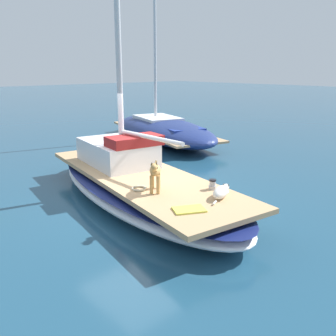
{
  "coord_description": "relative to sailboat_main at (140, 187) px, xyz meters",
  "views": [
    {
      "loc": [
        -5.1,
        -6.5,
        3.09
      ],
      "look_at": [
        0.0,
        -1.0,
        1.01
      ],
      "focal_mm": 38.5,
      "sensor_mm": 36.0,
      "label": 1
    }
  ],
  "objects": [
    {
      "name": "cabin_house",
      "position": [
        0.19,
        1.1,
        0.67
      ],
      "size": [
        1.74,
        2.42,
        0.84
      ],
      "color": "silver",
      "rests_on": "sailboat_main"
    },
    {
      "name": "dog_tan",
      "position": [
        -0.56,
        -1.22,
        0.75
      ],
      "size": [
        0.71,
        0.74,
        0.7
      ],
      "color": "tan",
      "rests_on": "sailboat_main"
    },
    {
      "name": "moored_boat_starboard_side",
      "position": [
        5.35,
        5.09,
        0.19
      ],
      "size": [
        4.75,
        7.95,
        6.48
      ],
      "color": "navy",
      "rests_on": "ground"
    },
    {
      "name": "deck_towel",
      "position": [
        -0.78,
        -2.39,
        0.34
      ],
      "size": [
        0.66,
        0.58,
        0.03
      ],
      "primitive_type": "cube",
      "rotation": [
        0.0,
        0.0,
        -0.49
      ],
      "color": "#D8D14C",
      "rests_on": "sailboat_main"
    },
    {
      "name": "coiled_rope",
      "position": [
        -0.72,
        -0.89,
        0.35
      ],
      "size": [
        0.32,
        0.32,
        0.04
      ],
      "primitive_type": "torus",
      "color": "beige",
      "rests_on": "sailboat_main"
    },
    {
      "name": "ground_plane",
      "position": [
        0.0,
        0.0,
        -0.34
      ],
      "size": [
        120.0,
        120.0,
        0.0
      ],
      "primitive_type": "plane",
      "color": "navy"
    },
    {
      "name": "deck_winch",
      "position": [
        0.42,
        -1.91,
        0.42
      ],
      "size": [
        0.16,
        0.16,
        0.21
      ],
      "color": "#B7B7BC",
      "rests_on": "sailboat_main"
    },
    {
      "name": "dog_white",
      "position": [
        0.18,
        -2.34,
        0.43
      ],
      "size": [
        0.91,
        0.48,
        0.22
      ],
      "color": "silver",
      "rests_on": "sailboat_main"
    },
    {
      "name": "mast_main",
      "position": [
        0.14,
        0.73,
        3.36
      ],
      "size": [
        0.14,
        2.27,
        6.78
      ],
      "color": "silver",
      "rests_on": "sailboat_main"
    },
    {
      "name": "sailboat_main",
      "position": [
        0.0,
        0.0,
        0.0
      ],
      "size": [
        3.64,
        7.55,
        0.66
      ],
      "color": "white",
      "rests_on": "ground"
    }
  ]
}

